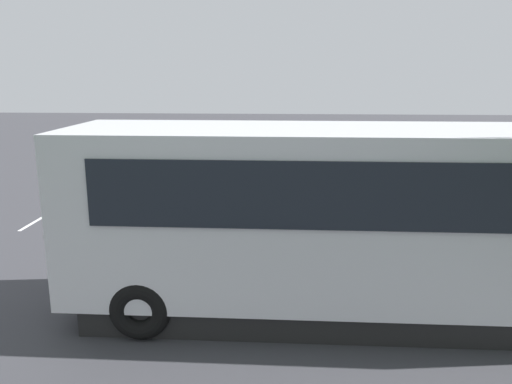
{
  "coord_description": "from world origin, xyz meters",
  "views": [
    {
      "loc": [
        -1.05,
        13.12,
        4.12
      ],
      "look_at": [
        -0.24,
        0.3,
        1.1
      ],
      "focal_mm": 35.53,
      "sensor_mm": 36.0,
      "label": 1
    }
  ],
  "objects_px": {
    "parked_motorcycle_dark": "(386,250)",
    "stunt_motorcycle": "(137,190)",
    "spectator_right": "(252,214)",
    "spectator_centre": "(315,212)",
    "spectator_far_left": "(425,214)",
    "spectator_far_right": "(200,213)",
    "parked_motorcycle_silver": "(238,243)",
    "spectator_left": "(371,215)",
    "tour_bus": "(341,223)"
  },
  "relations": [
    {
      "from": "spectator_right",
      "to": "parked_motorcycle_silver",
      "type": "height_order",
      "value": "spectator_right"
    },
    {
      "from": "spectator_far_left",
      "to": "spectator_right",
      "type": "bearing_deg",
      "value": 0.89
    },
    {
      "from": "spectator_right",
      "to": "stunt_motorcycle",
      "type": "height_order",
      "value": "spectator_right"
    },
    {
      "from": "spectator_left",
      "to": "spectator_centre",
      "type": "height_order",
      "value": "spectator_centre"
    },
    {
      "from": "spectator_far_left",
      "to": "tour_bus",
      "type": "bearing_deg",
      "value": 52.09
    },
    {
      "from": "spectator_centre",
      "to": "parked_motorcycle_dark",
      "type": "relative_size",
      "value": 0.87
    },
    {
      "from": "spectator_left",
      "to": "stunt_motorcycle",
      "type": "xyz_separation_m",
      "value": [
        6.55,
        -3.76,
        -0.37
      ]
    },
    {
      "from": "tour_bus",
      "to": "spectator_far_left",
      "type": "height_order",
      "value": "tour_bus"
    },
    {
      "from": "tour_bus",
      "to": "spectator_far_right",
      "type": "relative_size",
      "value": 5.44
    },
    {
      "from": "spectator_left",
      "to": "stunt_motorcycle",
      "type": "height_order",
      "value": "spectator_left"
    },
    {
      "from": "spectator_far_right",
      "to": "parked_motorcycle_silver",
      "type": "distance_m",
      "value": 1.17
    },
    {
      "from": "spectator_centre",
      "to": "spectator_far_left",
      "type": "bearing_deg",
      "value": -179.25
    },
    {
      "from": "spectator_centre",
      "to": "tour_bus",
      "type": "bearing_deg",
      "value": 96.27
    },
    {
      "from": "spectator_right",
      "to": "spectator_far_right",
      "type": "height_order",
      "value": "spectator_far_right"
    },
    {
      "from": "spectator_far_left",
      "to": "spectator_centre",
      "type": "bearing_deg",
      "value": 0.75
    },
    {
      "from": "parked_motorcycle_silver",
      "to": "spectator_far_left",
      "type": "bearing_deg",
      "value": -172.24
    },
    {
      "from": "spectator_far_left",
      "to": "spectator_far_right",
      "type": "height_order",
      "value": "spectator_far_left"
    },
    {
      "from": "spectator_centre",
      "to": "stunt_motorcycle",
      "type": "distance_m",
      "value": 6.57
    },
    {
      "from": "spectator_left",
      "to": "spectator_far_right",
      "type": "bearing_deg",
      "value": 2.8
    },
    {
      "from": "tour_bus",
      "to": "spectator_far_right",
      "type": "xyz_separation_m",
      "value": [
        2.91,
        -2.71,
        -0.64
      ]
    },
    {
      "from": "parked_motorcycle_silver",
      "to": "parked_motorcycle_dark",
      "type": "relative_size",
      "value": 1.0
    },
    {
      "from": "spectator_far_right",
      "to": "parked_motorcycle_silver",
      "type": "height_order",
      "value": "spectator_far_right"
    },
    {
      "from": "parked_motorcycle_dark",
      "to": "tour_bus",
      "type": "bearing_deg",
      "value": 58.66
    },
    {
      "from": "spectator_left",
      "to": "parked_motorcycle_silver",
      "type": "height_order",
      "value": "spectator_left"
    },
    {
      "from": "parked_motorcycle_silver",
      "to": "stunt_motorcycle",
      "type": "bearing_deg",
      "value": -51.39
    },
    {
      "from": "tour_bus",
      "to": "spectator_far_left",
      "type": "distance_m",
      "value": 3.55
    },
    {
      "from": "spectator_centre",
      "to": "parked_motorcycle_dark",
      "type": "height_order",
      "value": "spectator_centre"
    },
    {
      "from": "spectator_far_left",
      "to": "parked_motorcycle_dark",
      "type": "bearing_deg",
      "value": 39.99
    },
    {
      "from": "parked_motorcycle_dark",
      "to": "spectator_left",
      "type": "bearing_deg",
      "value": -78.63
    },
    {
      "from": "spectator_right",
      "to": "parked_motorcycle_dark",
      "type": "xyz_separation_m",
      "value": [
        -2.89,
        0.74,
        -0.53
      ]
    },
    {
      "from": "spectator_left",
      "to": "parked_motorcycle_silver",
      "type": "relative_size",
      "value": 0.81
    },
    {
      "from": "tour_bus",
      "to": "parked_motorcycle_dark",
      "type": "distance_m",
      "value": 2.57
    },
    {
      "from": "spectator_far_left",
      "to": "parked_motorcycle_silver",
      "type": "xyz_separation_m",
      "value": [
        4.14,
        0.56,
        -0.57
      ]
    },
    {
      "from": "parked_motorcycle_silver",
      "to": "spectator_left",
      "type": "bearing_deg",
      "value": -166.73
    },
    {
      "from": "spectator_centre",
      "to": "spectator_right",
      "type": "xyz_separation_m",
      "value": [
        1.4,
        0.03,
        -0.05
      ]
    },
    {
      "from": "spectator_far_left",
      "to": "parked_motorcycle_dark",
      "type": "distance_m",
      "value": 1.38
    },
    {
      "from": "parked_motorcycle_silver",
      "to": "parked_motorcycle_dark",
      "type": "bearing_deg",
      "value": 175.69
    },
    {
      "from": "stunt_motorcycle",
      "to": "parked_motorcycle_dark",
      "type": "bearing_deg",
      "value": 145.12
    },
    {
      "from": "parked_motorcycle_dark",
      "to": "spectator_far_right",
      "type": "bearing_deg",
      "value": -10.43
    },
    {
      "from": "spectator_left",
      "to": "stunt_motorcycle",
      "type": "bearing_deg",
      "value": -29.82
    },
    {
      "from": "spectator_right",
      "to": "stunt_motorcycle",
      "type": "xyz_separation_m",
      "value": [
        3.85,
        -3.96,
        -0.4
      ]
    },
    {
      "from": "spectator_left",
      "to": "spectator_right",
      "type": "xyz_separation_m",
      "value": [
        2.7,
        0.2,
        0.02
      ]
    },
    {
      "from": "spectator_centre",
      "to": "stunt_motorcycle",
      "type": "bearing_deg",
      "value": -36.8
    },
    {
      "from": "spectator_far_left",
      "to": "spectator_left",
      "type": "relative_size",
      "value": 1.06
    },
    {
      "from": "spectator_left",
      "to": "parked_motorcycle_dark",
      "type": "xyz_separation_m",
      "value": [
        -0.19,
        0.95,
        -0.5
      ]
    },
    {
      "from": "spectator_right",
      "to": "tour_bus",
      "type": "bearing_deg",
      "value": 122.23
    },
    {
      "from": "parked_motorcycle_dark",
      "to": "stunt_motorcycle",
      "type": "height_order",
      "value": "stunt_motorcycle"
    },
    {
      "from": "spectator_centre",
      "to": "parked_motorcycle_dark",
      "type": "xyz_separation_m",
      "value": [
        -1.49,
        0.77,
        -0.58
      ]
    },
    {
      "from": "tour_bus",
      "to": "spectator_left",
      "type": "distance_m",
      "value": 3.14
    },
    {
      "from": "spectator_right",
      "to": "spectator_far_right",
      "type": "bearing_deg",
      "value": -0.47
    }
  ]
}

